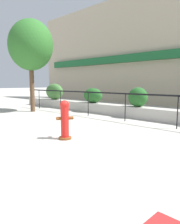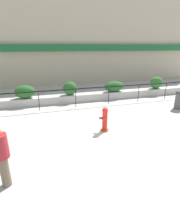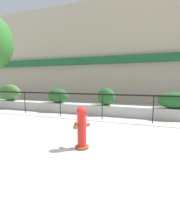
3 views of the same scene
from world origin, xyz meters
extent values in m
plane|color=#B2ADA3|center=(0.00, 0.00, 0.00)|extent=(120.00, 120.00, 0.00)
cube|color=#B7B2A8|center=(0.00, 6.00, 0.25)|extent=(18.00, 0.70, 0.50)
cube|color=black|center=(0.00, 4.90, 1.12)|extent=(15.00, 0.05, 0.06)
cylinder|color=black|center=(-6.43, 4.90, 0.57)|extent=(0.04, 0.04, 1.15)
cylinder|color=black|center=(-4.29, 4.90, 0.57)|extent=(0.04, 0.04, 1.15)
cylinder|color=black|center=(-2.14, 4.90, 0.57)|extent=(0.04, 0.04, 1.15)
cylinder|color=black|center=(0.00, 4.90, 0.57)|extent=(0.04, 0.04, 1.15)
cylinder|color=black|center=(2.14, 4.90, 0.57)|extent=(0.04, 0.04, 1.15)
ellipsoid|color=#427538|center=(-6.38, 6.00, 1.00)|extent=(1.59, 0.70, 1.00)
ellipsoid|color=#235B23|center=(-2.91, 6.00, 0.89)|extent=(1.21, 0.69, 0.78)
ellipsoid|color=#235B23|center=(-0.13, 6.00, 0.93)|extent=(0.91, 0.70, 0.86)
cylinder|color=brown|center=(0.53, 1.38, 0.03)|extent=(0.47, 0.47, 0.06)
cylinder|color=red|center=(0.53, 1.38, 0.48)|extent=(0.30, 0.30, 0.85)
sphere|color=red|center=(0.53, 1.38, 0.95)|extent=(0.25, 0.25, 0.25)
cylinder|color=brown|center=(0.37, 1.47, 0.59)|extent=(0.18, 0.16, 0.11)
cylinder|color=brown|center=(0.61, 1.54, 0.59)|extent=(0.14, 0.15, 0.09)
cylinder|color=brown|center=(0.45, 1.23, 0.59)|extent=(0.14, 0.15, 0.09)
cylinder|color=brown|center=(-5.39, 3.84, 1.23)|extent=(0.24, 0.24, 2.45)
ellipsoid|color=#2D6B28|center=(-5.39, 3.84, 3.52)|extent=(2.52, 2.27, 2.65)
camera|label=1|loc=(5.21, -2.29, 1.54)|focal=35.00mm
camera|label=2|loc=(-2.04, -5.07, 3.48)|focal=28.00mm
camera|label=3|loc=(2.22, -2.49, 1.67)|focal=28.00mm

